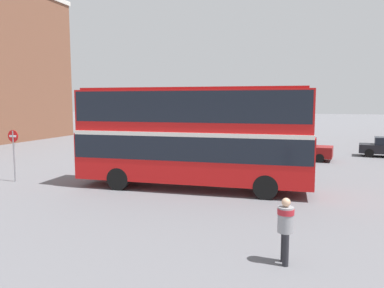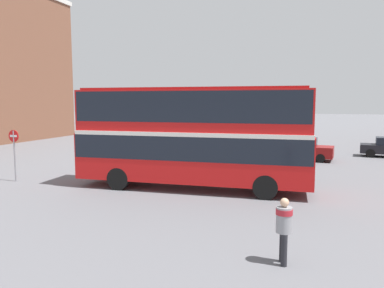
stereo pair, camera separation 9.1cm
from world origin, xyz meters
TOP-DOWN VIEW (x-y plane):
  - ground_plane at (0.00, 0.00)m, footprint 240.00×240.00m
  - double_decker_bus at (0.95, -0.89)m, footprint 11.43×3.17m
  - pedestrian_foreground at (5.86, -8.32)m, footprint 0.52×0.52m
  - parked_car_kerb_near at (5.84, 10.33)m, footprint 4.39×2.21m
  - no_entry_sign at (-8.63, -2.14)m, footprint 0.65×0.08m

SIDE VIEW (x-z plane):
  - ground_plane at x=0.00m, z-range 0.00..0.00m
  - parked_car_kerb_near at x=5.84m, z-range 0.00..1.63m
  - pedestrian_foreground at x=5.86m, z-range 0.20..1.98m
  - no_entry_sign at x=-8.63m, z-range 0.48..3.25m
  - double_decker_bus at x=0.95m, z-range 0.37..5.29m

